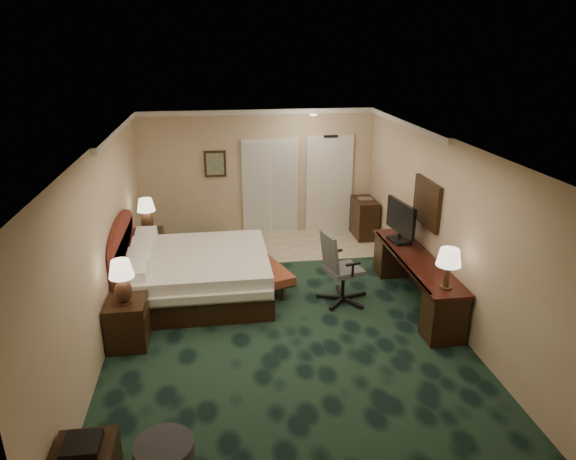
{
  "coord_description": "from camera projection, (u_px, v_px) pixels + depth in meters",
  "views": [
    {
      "loc": [
        -0.9,
        -6.92,
        4.01
      ],
      "look_at": [
        0.19,
        0.6,
        1.2
      ],
      "focal_mm": 32.0,
      "sensor_mm": 36.0,
      "label": 1
    }
  ],
  "objects": [
    {
      "name": "wall_art",
      "position": [
        215.0,
        164.0,
        10.7
      ],
      "size": [
        0.45,
        0.06,
        0.55
      ],
      "primitive_type": "cube",
      "color": "#485A53",
      "rests_on": "wall_back"
    },
    {
      "name": "wall_mirror",
      "position": [
        427.0,
        203.0,
        8.28
      ],
      "size": [
        0.05,
        0.95,
        0.75
      ],
      "primitive_type": "cube",
      "color": "white",
      "rests_on": "wall_right"
    },
    {
      "name": "desk_lamp",
      "position": [
        448.0,
        269.0,
        7.01
      ],
      "size": [
        0.39,
        0.39,
        0.6
      ],
      "primitive_type": null,
      "rotation": [
        0.0,
        0.0,
        0.16
      ],
      "color": "black",
      "rests_on": "desk"
    },
    {
      "name": "lamp_far",
      "position": [
        147.0,
        215.0,
        9.52
      ],
      "size": [
        0.42,
        0.42,
        0.63
      ],
      "primitive_type": null,
      "rotation": [
        0.0,
        0.0,
        -0.32
      ],
      "color": "black",
      "rests_on": "nightstand_far"
    },
    {
      "name": "nightstand_far",
      "position": [
        149.0,
        248.0,
        9.68
      ],
      "size": [
        0.53,
        0.61,
        0.66
      ],
      "primitive_type": "cube",
      "color": "black",
      "rests_on": "ground"
    },
    {
      "name": "entry_door",
      "position": [
        329.0,
        185.0,
        11.23
      ],
      "size": [
        1.02,
        0.06,
        2.18
      ],
      "primitive_type": "cube",
      "color": "white",
      "rests_on": "ground"
    },
    {
      "name": "tv",
      "position": [
        400.0,
        222.0,
        8.66
      ],
      "size": [
        0.2,
        0.91,
        0.71
      ],
      "primitive_type": "cube",
      "rotation": [
        0.0,
        0.0,
        0.13
      ],
      "color": "black",
      "rests_on": "desk"
    },
    {
      "name": "minibar",
      "position": [
        364.0,
        218.0,
        11.06
      ],
      "size": [
        0.44,
        0.79,
        0.84
      ],
      "primitive_type": "cube",
      "color": "black",
      "rests_on": "ground"
    },
    {
      "name": "wall_front",
      "position": [
        344.0,
        405.0,
        3.98
      ],
      "size": [
        5.0,
        0.0,
        2.7
      ],
      "primitive_type": "cube",
      "color": "tan",
      "rests_on": "ground"
    },
    {
      "name": "bed",
      "position": [
        199.0,
        275.0,
        8.5
      ],
      "size": [
        2.29,
        2.12,
        0.73
      ],
      "primitive_type": "cube",
      "color": "silver",
      "rests_on": "ground"
    },
    {
      "name": "tile_patch",
      "position": [
        306.0,
        244.0,
        10.74
      ],
      "size": [
        3.2,
        1.7,
        0.01
      ],
      "primitive_type": "cube",
      "color": "#BCAF98",
      "rests_on": "ground"
    },
    {
      "name": "headboard",
      "position": [
        124.0,
        259.0,
        8.29
      ],
      "size": [
        0.12,
        2.0,
        1.4
      ],
      "primitive_type": null,
      "color": "#521411",
      "rests_on": "ground"
    },
    {
      "name": "lamp_near",
      "position": [
        123.0,
        282.0,
        6.85
      ],
      "size": [
        0.36,
        0.36,
        0.63
      ],
      "primitive_type": null,
      "rotation": [
        0.0,
        0.0,
        -0.08
      ],
      "color": "black",
      "rests_on": "nightstand_near"
    },
    {
      "name": "closet_doors",
      "position": [
        270.0,
        187.0,
        11.05
      ],
      "size": [
        1.2,
        0.06,
        2.1
      ],
      "primitive_type": "cube",
      "color": "silver",
      "rests_on": "ground"
    },
    {
      "name": "desk_chair",
      "position": [
        344.0,
        267.0,
        8.23
      ],
      "size": [
        0.85,
        0.82,
        1.2
      ],
      "primitive_type": null,
      "rotation": [
        0.0,
        0.0,
        0.27
      ],
      "color": "#4E5058",
      "rests_on": "ground"
    },
    {
      "name": "floor",
      "position": [
        281.0,
        317.0,
        7.93
      ],
      "size": [
        5.0,
        7.5,
        0.0
      ],
      "primitive_type": "cube",
      "color": "black",
      "rests_on": "ground"
    },
    {
      "name": "ceiling",
      "position": [
        281.0,
        143.0,
        7.0
      ],
      "size": [
        5.0,
        7.5,
        0.0
      ],
      "primitive_type": "cube",
      "color": "white",
      "rests_on": "wall_back"
    },
    {
      "name": "nightstand_near",
      "position": [
        128.0,
        323.0,
        7.12
      ],
      "size": [
        0.53,
        0.61,
        0.67
      ],
      "primitive_type": "cube",
      "color": "black",
      "rests_on": "ground"
    },
    {
      "name": "bed_bench",
      "position": [
        270.0,
        277.0,
        8.81
      ],
      "size": [
        0.77,
        1.25,
        0.4
      ],
      "primitive_type": "cube",
      "rotation": [
        0.0,
        0.0,
        0.33
      ],
      "color": "maroon",
      "rests_on": "ground"
    },
    {
      "name": "crown_molding",
      "position": [
        281.0,
        147.0,
        7.01
      ],
      "size": [
        5.0,
        7.5,
        0.1
      ],
      "primitive_type": null,
      "color": "white",
      "rests_on": "wall_back"
    },
    {
      "name": "desk",
      "position": [
        415.0,
        280.0,
        8.24
      ],
      "size": [
        0.59,
        2.72,
        0.78
      ],
      "primitive_type": "cube",
      "color": "black",
      "rests_on": "ground"
    },
    {
      "name": "wall_back",
      "position": [
        258.0,
        174.0,
        10.95
      ],
      "size": [
        5.0,
        0.0,
        2.7
      ],
      "primitive_type": "cube",
      "color": "tan",
      "rests_on": "ground"
    },
    {
      "name": "wall_left",
      "position": [
        103.0,
        244.0,
        7.13
      ],
      "size": [
        0.0,
        7.5,
        2.7
      ],
      "primitive_type": "cube",
      "color": "tan",
      "rests_on": "ground"
    },
    {
      "name": "wall_right",
      "position": [
        444.0,
        227.0,
        7.8
      ],
      "size": [
        0.0,
        7.5,
        2.7
      ],
      "primitive_type": "cube",
      "color": "tan",
      "rests_on": "ground"
    }
  ]
}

